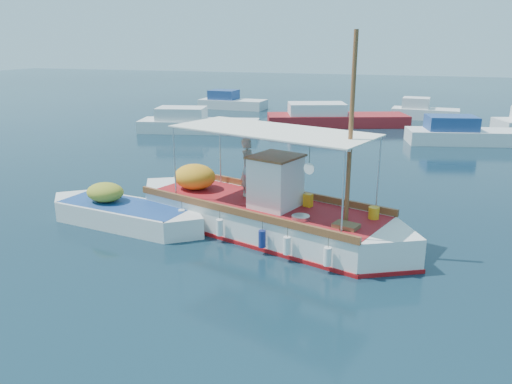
% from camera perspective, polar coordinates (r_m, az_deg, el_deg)
% --- Properties ---
extents(ground, '(160.00, 160.00, 0.00)m').
position_cam_1_polar(ground, '(15.30, 2.45, -5.05)').
color(ground, black).
rests_on(ground, ground).
extents(fishing_caique, '(9.70, 4.81, 6.19)m').
position_cam_1_polar(fishing_caique, '(15.50, 0.46, -2.57)').
color(fishing_caique, white).
rests_on(fishing_caique, ground).
extents(dinghy, '(5.99, 2.29, 1.48)m').
position_cam_1_polar(dinghy, '(16.77, -14.92, -2.51)').
color(dinghy, white).
rests_on(dinghy, ground).
extents(bg_boat_nw, '(8.06, 4.07, 1.80)m').
position_cam_1_polar(bg_boat_nw, '(33.23, -6.93, 7.68)').
color(bg_boat_nw, silver).
rests_on(bg_boat_nw, ground).
extents(bg_boat_n, '(10.07, 5.95, 1.80)m').
position_cam_1_polar(bg_boat_n, '(35.89, 8.75, 8.28)').
color(bg_boat_n, maroon).
rests_on(bg_boat_n, ground).
extents(bg_boat_ne, '(7.16, 3.73, 1.80)m').
position_cam_1_polar(bg_boat_ne, '(31.54, 22.70, 6.02)').
color(bg_boat_ne, silver).
rests_on(bg_boat_ne, ground).
extents(bg_boat_far_w, '(5.85, 2.43, 1.80)m').
position_cam_1_polar(bg_boat_far_w, '(44.92, -2.89, 10.13)').
color(bg_boat_far_w, silver).
rests_on(bg_boat_far_w, ground).
extents(bg_boat_far_n, '(4.98, 2.23, 1.80)m').
position_cam_1_polar(bg_boat_far_n, '(40.80, 18.55, 8.62)').
color(bg_boat_far_n, silver).
rests_on(bg_boat_far_n, ground).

